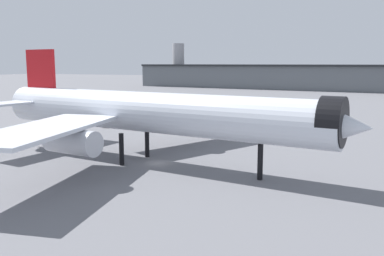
# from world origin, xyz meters

# --- Properties ---
(ground) EXTENTS (900.00, 900.00, 0.00)m
(ground) POSITION_xyz_m (0.00, 0.00, 0.00)
(ground) COLOR slate
(airliner_near_gate) EXTENTS (67.33, 60.90, 18.58)m
(airliner_near_gate) POSITION_xyz_m (-1.82, -0.20, 8.19)
(airliner_near_gate) COLOR silver
(airliner_near_gate) RESTS_ON ground
(terminal_building) EXTENTS (227.89, 49.69, 29.88)m
(terminal_building) POSITION_xyz_m (-4.99, 204.45, 7.89)
(terminal_building) COLOR slate
(terminal_building) RESTS_ON ground
(baggage_cart_trailing) EXTENTS (2.85, 2.69, 1.82)m
(baggage_cart_trailing) POSITION_xyz_m (-29.33, 29.44, 0.98)
(baggage_cart_trailing) COLOR black
(baggage_cart_trailing) RESTS_ON ground
(traffic_cone_near_nose) EXTENTS (0.52, 0.52, 0.65)m
(traffic_cone_near_nose) POSITION_xyz_m (18.19, 34.77, 0.33)
(traffic_cone_near_nose) COLOR #F2600C
(traffic_cone_near_nose) RESTS_ON ground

